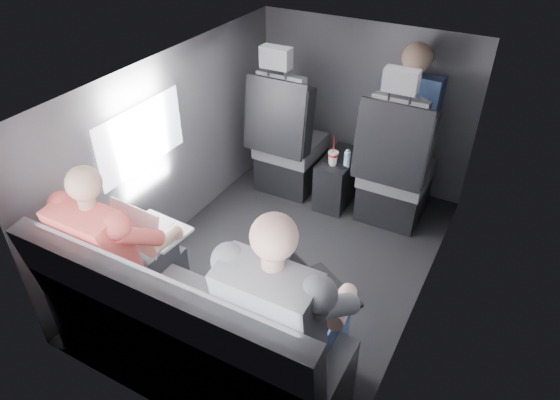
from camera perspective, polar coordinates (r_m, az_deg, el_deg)
The scene contains 19 objects.
floor at distance 3.53m, azimuth 0.84°, elevation -7.09°, with size 2.60×2.60×0.00m, color black.
ceiling at distance 2.82m, azimuth 1.08°, elevation 13.86°, with size 2.60×2.60×0.00m, color #B2B2AD.
panel_left at distance 3.57m, azimuth -12.02°, elevation 5.86°, with size 0.02×2.60×1.35m, color #56565B.
panel_right at distance 2.89m, azimuth 16.94°, elevation -2.49°, with size 0.02×2.60×1.35m, color #56565B.
panel_front at distance 4.18m, azimuth 9.43°, elevation 10.60°, with size 1.80×0.02×1.35m, color #56565B.
panel_back at distance 2.31m, azimuth -14.68°, elevation -13.25°, with size 1.80×0.02×1.35m, color #56565B.
side_window at distance 3.26m, azimuth -15.50°, elevation 6.94°, with size 0.02×0.75×0.42m, color white.
seatbelt at distance 3.47m, azimuth 12.89°, elevation 7.20°, with size 0.05×0.01×0.65m, color black.
front_seat_left at distance 4.08m, azimuth 0.82°, elevation 6.14°, with size 0.52×0.58×1.26m.
front_seat_right at distance 3.80m, azimuth 12.91°, elevation 2.88°, with size 0.52×0.58×1.26m.
center_console at distance 4.05m, azimuth 6.70°, elevation 2.39°, with size 0.24×0.48×0.41m.
rear_bench at distance 2.69m, azimuth -10.12°, elevation -15.34°, with size 1.60×0.57×0.92m.
soda_cup at distance 3.82m, azimuth 6.08°, elevation 4.85°, with size 0.08×0.08×0.24m.
water_bottle at distance 3.81m, azimuth 7.68°, elevation 4.71°, with size 0.05×0.05×0.14m.
laptop_white at distance 2.87m, azimuth -14.81°, elevation -3.28°, with size 0.37×0.35×0.26m.
laptop_black at distance 2.42m, azimuth 4.20°, elevation -10.57°, with size 0.43×0.47×0.25m.
passenger_rear_left at distance 2.80m, azimuth -17.91°, elevation -5.61°, with size 0.48×0.60×1.19m.
passenger_rear_right at distance 2.30m, azimuth 0.68°, elevation -13.15°, with size 0.53×0.65×1.27m.
passenger_front_right at distance 3.87m, azimuth 14.40°, elevation 9.25°, with size 0.42×0.42×0.88m.
Camera 1 is at (1.21, -2.33, 2.35)m, focal length 32.00 mm.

